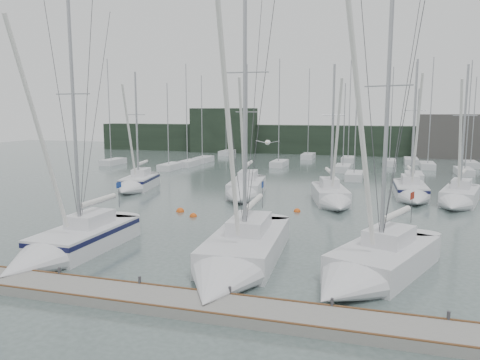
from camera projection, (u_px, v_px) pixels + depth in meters
name	position (u px, v px, depth m)	size (l,w,h in m)	color
ground	(217.00, 266.00, 23.01)	(160.00, 160.00, 0.00)	#495955
dock	(174.00, 302.00, 18.25)	(24.00, 2.00, 0.40)	slate
far_treeline	(336.00, 140.00, 81.37)	(90.00, 4.00, 5.00)	black
far_building_left	(223.00, 130.00, 84.95)	(12.00, 3.00, 8.00)	black
far_building_right	(450.00, 137.00, 74.20)	(10.00, 3.00, 7.00)	#43403D
mast_forest	(342.00, 164.00, 62.59)	(56.53, 27.64, 14.86)	silver
sailboat_near_left	(64.00, 247.00, 24.26)	(3.07, 10.02, 14.32)	silver
sailboat_near_center	(235.00, 261.00, 22.06)	(4.04, 12.21, 16.11)	silver
sailboat_near_right	(367.00, 270.00, 20.74)	(6.48, 9.91, 14.76)	silver
sailboat_mid_a	(135.00, 184.00, 44.77)	(3.93, 8.28, 12.02)	silver
sailboat_mid_b	(244.00, 191.00, 40.92)	(3.95, 9.40, 12.46)	silver
sailboat_mid_c	(333.00, 199.00, 37.55)	(4.36, 8.07, 12.03)	silver
sailboat_mid_d	(412.00, 193.00, 40.01)	(2.96, 8.36, 12.74)	silver
sailboat_mid_e	(458.00, 199.00, 37.37)	(4.45, 8.23, 12.02)	silver
buoy_a	(193.00, 217.00, 33.84)	(0.54, 0.54, 0.54)	#CF4D12
buoy_b	(297.00, 212.00, 35.45)	(0.52, 0.52, 0.52)	#CF4D12
buoy_c	(180.00, 212.00, 35.46)	(0.62, 0.62, 0.62)	#CF4D12
seagull	(268.00, 142.00, 20.80)	(1.07, 0.47, 0.21)	white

